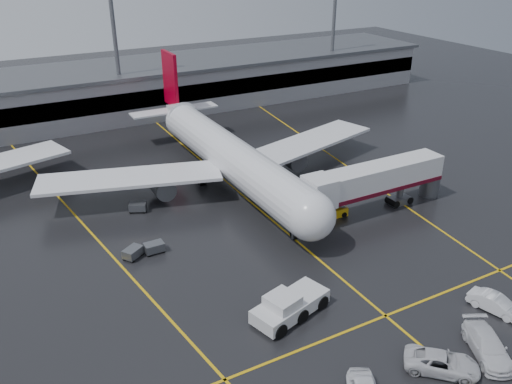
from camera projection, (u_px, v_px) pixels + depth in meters
ground at (263, 212)px, 63.36m from camera, size 220.00×220.00×0.00m
apron_line_centre at (263, 212)px, 63.35m from camera, size 0.25×90.00×0.02m
apron_line_stop at (386, 316)px, 45.92m from camera, size 60.00×0.25×0.02m
apron_line_left at (75, 215)px, 62.67m from camera, size 9.99×69.35×0.02m
apron_line_right at (335, 158)px, 79.02m from camera, size 7.57×69.64×0.02m
terminal at (139, 88)px, 99.45m from camera, size 122.00×19.00×8.60m
light_mast_mid at (115, 39)px, 88.21m from camera, size 3.00×1.20×25.45m
light_mast_right at (334, 21)px, 107.57m from camera, size 3.00×1.20×25.45m
main_airliner at (227, 154)px, 69.22m from camera, size 48.80×45.60×14.10m
jet_bridge at (376, 181)px, 62.01m from camera, size 19.90×3.40×6.05m
pushback_tractor at (289, 306)px, 45.50m from camera, size 7.79×4.84×2.60m
belt_loader at (333, 212)px, 62.18m from camera, size 3.48×1.75×2.16m
service_van_a at (442, 363)px, 39.79m from camera, size 5.81×5.72×1.55m
service_van_b at (488, 346)px, 41.32m from camera, size 4.78×6.36×1.71m
service_van_c at (496, 304)px, 46.19m from camera, size 2.88×5.01×1.56m
baggage_cart_a at (154, 247)px, 54.97m from camera, size 2.00×1.31×1.12m
baggage_cart_b at (133, 252)px, 54.07m from camera, size 2.38×2.20×1.12m
baggage_cart_c at (138, 207)px, 63.29m from camera, size 2.37×2.05×1.12m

